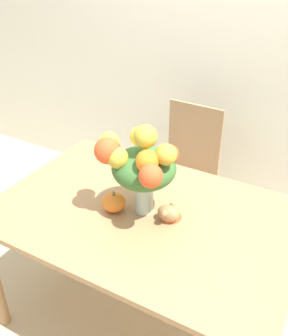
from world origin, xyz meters
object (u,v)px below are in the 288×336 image
Objects in this scene: turkey_figurine at (170,211)px; dining_chair_near_window at (185,173)px; flower_vase at (141,165)px; pumpkin at (114,202)px.

dining_chair_near_window reaches higher than turkey_figurine.
flower_vase is 1.03m from dining_chair_near_window.
flower_vase is 0.49× the size of dining_chair_near_window.
flower_vase is 0.26m from pumpkin.
pumpkin is at bearing -164.80° from turkey_figurine.
pumpkin is 0.12× the size of dining_chair_near_window.
pumpkin is 0.80× the size of turkey_figurine.
flower_vase is at bearing -79.07° from dining_chair_near_window.
turkey_figurine is at bearing 15.20° from pumpkin.
flower_vase is at bearing 21.44° from pumpkin.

